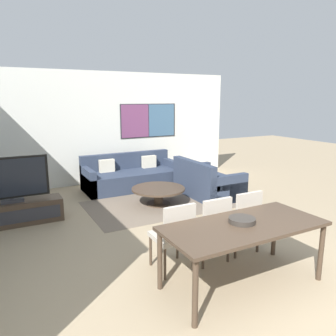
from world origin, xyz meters
name	(u,v)px	position (x,y,z in m)	size (l,w,h in m)	color
ground_plane	(289,310)	(0.00, 0.00, 0.00)	(24.00, 24.00, 0.00)	#9E896B
wall_back	(107,128)	(0.05, 6.05, 1.41)	(7.16, 0.09, 2.80)	silver
area_rug	(158,204)	(0.34, 3.71, 0.00)	(2.85, 1.82, 0.01)	#706051
tv_console	(14,213)	(-2.34, 3.91, 0.20)	(1.60, 0.44, 0.40)	#423326
television	(10,180)	(-2.34, 3.91, 0.80)	(1.22, 0.20, 0.78)	#2D2D33
sofa_main	(131,177)	(0.34, 5.20, 0.27)	(2.29, 0.97, 0.82)	#2D384C
sofa_side	(206,184)	(1.56, 3.77, 0.27)	(0.97, 1.50, 0.82)	#2D384C
coffee_table	(158,192)	(0.34, 3.71, 0.27)	(1.09, 1.09, 0.35)	#423326
dining_table	(244,230)	(-0.11, 0.61, 0.68)	(1.89, 0.85, 0.75)	#423326
dining_chair_left	(175,233)	(-0.66, 1.24, 0.51)	(0.46, 0.46, 0.91)	#B2A899
dining_chair_centre	(211,225)	(-0.11, 1.24, 0.51)	(0.46, 0.46, 0.91)	#B2A899
dining_chair_right	(242,217)	(0.44, 1.27, 0.51)	(0.46, 0.46, 0.91)	#B2A899
fruit_bowl	(242,220)	(-0.10, 0.66, 0.78)	(0.31, 0.31, 0.06)	#332D28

